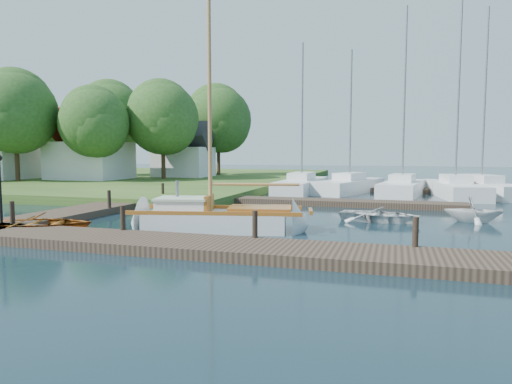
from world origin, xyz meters
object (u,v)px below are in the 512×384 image
(mooring_post_5, at_px, (163,190))
(marina_boat_4, at_px, (481,187))
(tender_a, at_px, (202,207))
(tree_7, at_px, (219,119))
(mooring_post_3, at_px, (415,232))
(dinghy, at_px, (39,221))
(marina_boat_0, at_px, (302,184))
(tender_d, at_px, (473,208))
(tree_5, at_px, (31,127))
(mooring_post_1, at_px, (123,218))
(tree_4, at_px, (111,117))
(mooring_post_0, at_px, (12,212))
(tender_c, at_px, (380,213))
(tree_2, at_px, (95,122))
(marina_boat_3, at_px, (455,188))
(sailboat, at_px, (221,221))
(tree_1, at_px, (15,112))
(lamp_post, at_px, (0,179))
(marina_boat_1, at_px, (349,185))
(house_a, at_px, (90,151))
(marina_boat_2, at_px, (402,186))
(mooring_post_4, at_px, (109,199))
(house_c, at_px, (184,155))
(mooring_post_2, at_px, (255,224))
(tree_3, at_px, (163,118))

(mooring_post_5, height_order, marina_boat_4, marina_boat_4)
(tender_a, relative_size, tree_7, 0.36)
(mooring_post_3, height_order, dinghy, mooring_post_3)
(marina_boat_0, height_order, marina_boat_4, marina_boat_4)
(tender_d, distance_m, tree_5, 42.65)
(mooring_post_1, relative_size, tree_4, 0.08)
(mooring_post_0, relative_size, mooring_post_1, 1.00)
(tender_c, distance_m, tree_2, 26.57)
(mooring_post_0, bearing_deg, dinghy, 19.37)
(dinghy, height_order, marina_boat_3, marina_boat_3)
(sailboat, relative_size, tree_1, 1.07)
(mooring_post_5, bearing_deg, dinghy, -87.91)
(lamp_post, distance_m, sailboat, 7.98)
(lamp_post, bearing_deg, mooring_post_3, 0.00)
(mooring_post_5, distance_m, tender_d, 15.73)
(lamp_post, distance_m, dinghy, 2.03)
(tree_5, bearing_deg, tree_4, 14.04)
(mooring_post_3, distance_m, tree_7, 36.31)
(tender_a, height_order, tree_1, tree_1)
(tree_5, bearing_deg, mooring_post_5, -33.20)
(mooring_post_3, bearing_deg, marina_boat_1, 100.49)
(tree_5, bearing_deg, house_a, -22.05)
(marina_boat_2, relative_size, tree_2, 1.55)
(mooring_post_4, height_order, marina_boat_2, marina_boat_2)
(sailboat, bearing_deg, tree_7, 99.56)
(tender_a, distance_m, house_c, 23.77)
(marina_boat_4, bearing_deg, marina_boat_3, 89.60)
(mooring_post_3, relative_size, marina_boat_1, 0.08)
(sailboat, relative_size, marina_boat_0, 0.95)
(mooring_post_3, relative_size, mooring_post_5, 1.00)
(mooring_post_4, height_order, house_c, house_c)
(tree_4, bearing_deg, mooring_post_2, -49.02)
(mooring_post_4, distance_m, mooring_post_5, 5.00)
(mooring_post_5, distance_m, house_a, 17.18)
(mooring_post_1, distance_m, mooring_post_5, 10.77)
(sailboat, height_order, marina_boat_2, marina_boat_2)
(mooring_post_0, xyz_separation_m, mooring_post_4, (0.50, 5.00, 0.00))
(mooring_post_2, relative_size, tree_1, 0.09)
(tender_c, bearing_deg, marina_boat_2, 7.85)
(mooring_post_1, bearing_deg, tree_3, 115.51)
(tender_a, distance_m, tree_5, 33.45)
(marina_boat_3, xyz_separation_m, tree_7, (-21.09, 12.54, 5.61))
(lamp_post, distance_m, tree_3, 24.14)
(dinghy, relative_size, tender_d, 1.70)
(marina_boat_1, xyz_separation_m, marina_boat_3, (6.71, -1.04, 0.02))
(mooring_post_1, xyz_separation_m, dinghy, (-3.65, 0.30, -0.32))
(mooring_post_3, relative_size, marina_boat_3, 0.06)
(marina_boat_2, height_order, marina_boat_3, marina_boat_3)
(mooring_post_0, height_order, tree_2, tree_2)
(house_a, relative_size, tree_1, 0.68)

